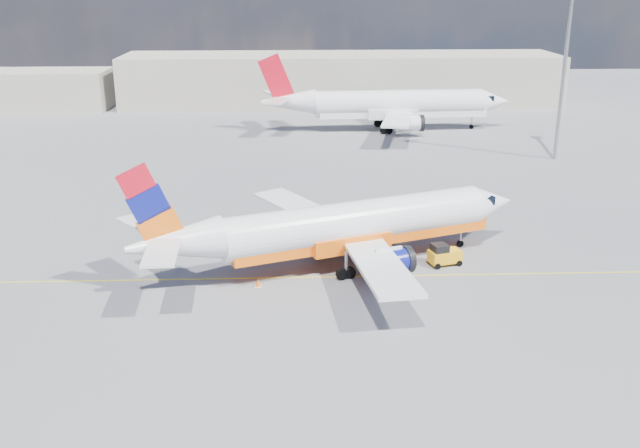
{
  "coord_description": "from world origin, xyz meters",
  "views": [
    {
      "loc": [
        -3.29,
        -42.29,
        19.55
      ],
      "look_at": [
        -1.37,
        4.14,
        3.5
      ],
      "focal_mm": 40.0,
      "sensor_mm": 36.0,
      "label": 1
    }
  ],
  "objects_px": {
    "main_jet": "(344,226)",
    "gse_tug": "(444,255)",
    "second_jet": "(391,105)",
    "traffic_cone": "(258,283)"
  },
  "relations": [
    {
      "from": "main_jet",
      "to": "traffic_cone",
      "type": "distance_m",
      "value": 7.41
    },
    {
      "from": "main_jet",
      "to": "gse_tug",
      "type": "relative_size",
      "value": 11.74
    },
    {
      "from": "traffic_cone",
      "to": "second_jet",
      "type": "bearing_deg",
      "value": 72.91
    },
    {
      "from": "main_jet",
      "to": "traffic_cone",
      "type": "xyz_separation_m",
      "value": [
        -6.0,
        -3.38,
        -2.73
      ]
    },
    {
      "from": "main_jet",
      "to": "gse_tug",
      "type": "height_order",
      "value": "main_jet"
    },
    {
      "from": "gse_tug",
      "to": "traffic_cone",
      "type": "relative_size",
      "value": 4.3
    },
    {
      "from": "gse_tug",
      "to": "second_jet",
      "type": "bearing_deg",
      "value": 70.29
    },
    {
      "from": "second_jet",
      "to": "traffic_cone",
      "type": "relative_size",
      "value": 58.41
    },
    {
      "from": "second_jet",
      "to": "traffic_cone",
      "type": "distance_m",
      "value": 53.93
    },
    {
      "from": "second_jet",
      "to": "gse_tug",
      "type": "height_order",
      "value": "second_jet"
    }
  ]
}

